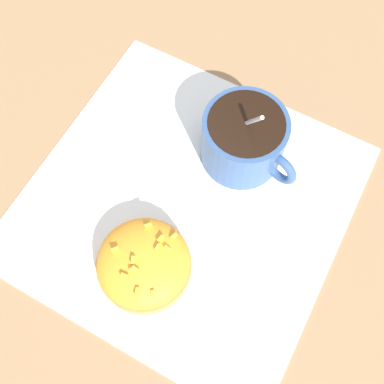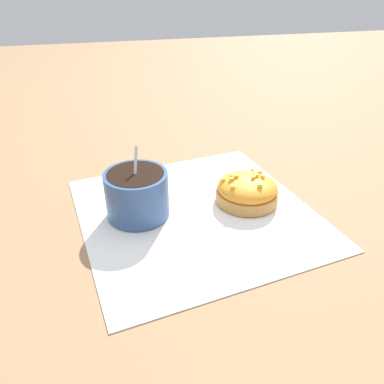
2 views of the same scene
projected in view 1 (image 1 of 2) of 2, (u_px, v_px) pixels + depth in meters
The scene contains 4 objects.
ground_plane at pixel (186, 202), 0.47m from camera, with size 3.00×3.00×0.00m, color #93704C.
paper_napkin at pixel (186, 202), 0.47m from camera, with size 0.36×0.36×0.00m.
coffee_cup at pixel (244, 139), 0.46m from camera, with size 0.09×0.11×0.10m.
frosted_pastry at pixel (144, 263), 0.43m from camera, with size 0.09×0.09×0.04m.
Camera 1 is at (0.14, 0.11, 0.44)m, focal length 42.00 mm.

